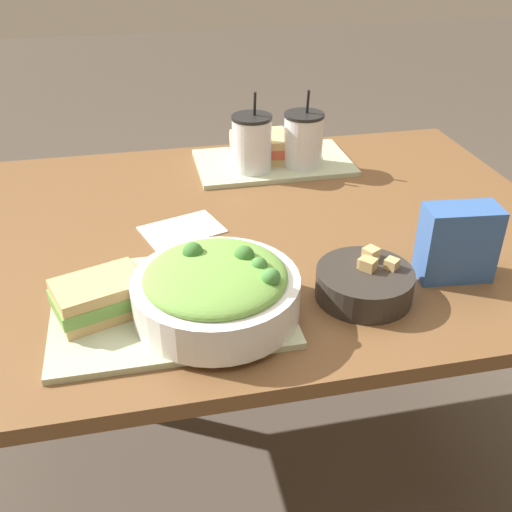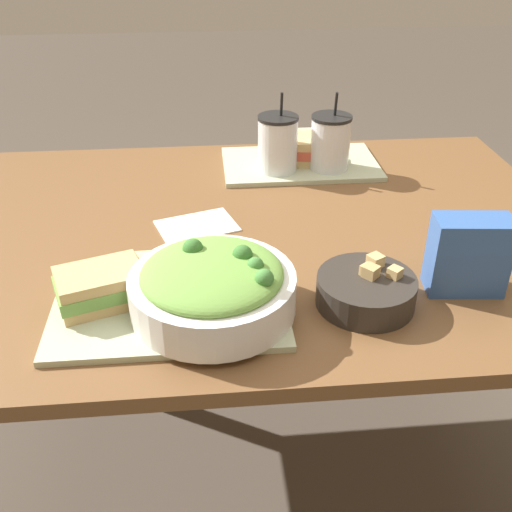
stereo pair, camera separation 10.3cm
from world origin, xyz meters
name	(u,v)px [view 2 (the right image)]	position (x,y,z in m)	size (l,w,h in m)	color
ground_plane	(256,457)	(0.00, 0.00, 0.00)	(12.00, 12.00, 0.00)	#4C4238
dining_table	(256,261)	(0.00, 0.00, 0.65)	(1.41, 1.00, 0.74)	brown
tray_near	(170,311)	(-0.18, -0.30, 0.75)	(0.41, 0.24, 0.01)	#B2BC99
tray_far	(300,164)	(0.15, 0.33, 0.75)	(0.41, 0.24, 0.01)	#B2BC99
salad_bowl	(213,286)	(-0.10, -0.31, 0.80)	(0.28, 0.28, 0.11)	white
soup_bowl	(366,290)	(0.17, -0.30, 0.77)	(0.17, 0.17, 0.08)	#2D2823
sandwich_near	(101,287)	(-0.29, -0.27, 0.78)	(0.17, 0.14, 0.06)	tan
baguette_near	(164,266)	(-0.19, -0.21, 0.78)	(0.16, 0.06, 0.06)	#DBBC84
sandwich_far	(297,150)	(0.14, 0.33, 0.78)	(0.16, 0.12, 0.06)	tan
baguette_far	(287,140)	(0.12, 0.41, 0.78)	(0.15, 0.06, 0.06)	#DBBC84
drink_cup_dark	(278,145)	(0.08, 0.28, 0.82)	(0.10, 0.10, 0.20)	silver
drink_cup_red	(330,144)	(0.21, 0.28, 0.82)	(0.10, 0.10, 0.20)	silver
chip_bag	(468,255)	(0.35, -0.27, 0.81)	(0.14, 0.08, 0.14)	#335BA3
napkin_folded	(197,226)	(-0.13, 0.01, 0.74)	(0.19, 0.16, 0.00)	silver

